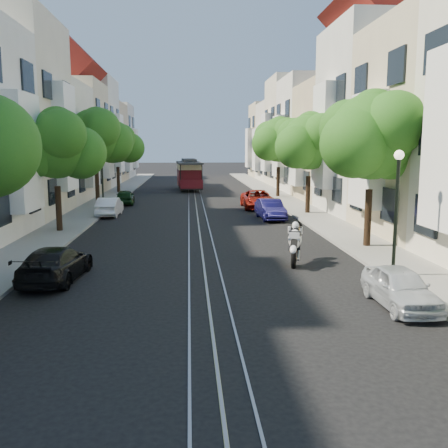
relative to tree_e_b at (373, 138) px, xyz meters
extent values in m
plane|color=black|center=(-7.26, 19.02, -4.73)|extent=(200.00, 200.00, 0.00)
cube|color=gray|center=(-0.01, 19.02, -4.67)|extent=(2.50, 80.00, 0.12)
cube|color=gray|center=(-14.51, 19.02, -4.67)|extent=(2.50, 80.00, 0.12)
cube|color=gray|center=(-7.81, 19.02, -4.72)|extent=(0.06, 80.00, 0.02)
cube|color=gray|center=(-7.26, 19.02, -4.72)|extent=(0.06, 80.00, 0.02)
cube|color=gray|center=(-6.71, 19.02, -4.72)|extent=(0.06, 80.00, 0.02)
cube|color=tan|center=(-7.26, 19.02, -4.73)|extent=(0.08, 80.00, 0.01)
cube|color=beige|center=(4.74, 3.02, 0.27)|extent=(7.00, 8.00, 10.00)
cube|color=white|center=(0.94, 3.02, -0.53)|extent=(0.90, 3.04, 5.50)
cube|color=silver|center=(4.74, 11.02, 1.27)|extent=(7.00, 8.00, 12.00)
cube|color=white|center=(0.94, 11.02, 0.31)|extent=(0.90, 3.04, 6.60)
cube|color=#C6B28C|center=(4.74, 19.02, -0.23)|extent=(7.00, 8.00, 9.00)
cube|color=white|center=(0.94, 19.02, -0.95)|extent=(0.90, 3.04, 4.95)
cube|color=white|center=(4.74, 27.02, 0.52)|extent=(7.00, 8.00, 10.50)
cube|color=white|center=(0.94, 27.02, -0.32)|extent=(0.90, 3.04, 5.78)
cube|color=beige|center=(4.74, 35.02, 1.02)|extent=(7.00, 8.00, 11.50)
cube|color=white|center=(0.94, 35.02, 0.10)|extent=(0.90, 3.04, 6.32)
cube|color=silver|center=(4.74, 43.02, 0.02)|extent=(7.00, 8.00, 9.50)
cube|color=white|center=(0.94, 43.02, -0.74)|extent=(0.90, 3.04, 5.23)
cube|color=beige|center=(4.74, 51.02, 0.27)|extent=(7.00, 8.00, 10.00)
cube|color=white|center=(0.94, 51.02, -0.53)|extent=(0.90, 3.04, 5.50)
cube|color=white|center=(-15.46, 3.02, -0.62)|extent=(0.90, 3.04, 5.39)
cube|color=beige|center=(-19.26, 11.02, 1.15)|extent=(7.00, 8.00, 11.76)
cube|color=white|center=(-15.46, 11.02, 0.21)|extent=(0.90, 3.04, 6.47)
cube|color=silver|center=(-19.26, 19.02, -0.32)|extent=(7.00, 8.00, 8.82)
cube|color=white|center=(-15.46, 19.02, -1.03)|extent=(0.90, 3.04, 4.85)
cube|color=beige|center=(-19.26, 27.02, 0.41)|extent=(7.00, 8.00, 10.29)
cube|color=white|center=(-15.46, 27.02, -0.41)|extent=(0.90, 3.04, 5.66)
cube|color=silver|center=(-19.26, 35.02, 0.90)|extent=(7.00, 8.00, 11.27)
cube|color=white|center=(-15.46, 35.02, 0.00)|extent=(0.90, 3.04, 6.20)
cube|color=#C6B28C|center=(-19.26, 43.02, -0.08)|extent=(7.00, 8.00, 9.31)
cube|color=white|center=(-15.46, 43.02, -0.82)|extent=(0.90, 3.04, 5.12)
cube|color=white|center=(-19.26, 51.02, 0.17)|extent=(7.00, 8.00, 9.80)
cube|color=white|center=(-15.46, 51.02, -0.62)|extent=(0.90, 3.04, 5.39)
cylinder|color=black|center=(-0.06, 0.02, -3.39)|extent=(0.30, 0.30, 2.45)
sphere|color=#1A5615|center=(-0.06, 0.02, 0.08)|extent=(3.64, 3.64, 3.64)
sphere|color=#1A5615|center=(1.04, 0.52, -0.32)|extent=(2.91, 2.91, 2.91)
sphere|color=#1A5615|center=(-1.01, -0.68, -0.22)|extent=(2.84, 2.84, 2.84)
sphere|color=#1A5615|center=(0.04, 0.12, 0.98)|extent=(2.18, 2.18, 2.18)
cylinder|color=black|center=(-0.06, 11.02, -3.42)|extent=(0.30, 0.30, 2.38)
sphere|color=#1A5615|center=(-0.06, 11.02, -0.06)|extent=(3.54, 3.54, 3.54)
sphere|color=#1A5615|center=(1.04, 11.52, -0.46)|extent=(2.83, 2.83, 2.83)
sphere|color=#1A5615|center=(-1.01, 10.32, -0.36)|extent=(2.76, 2.76, 2.76)
sphere|color=#1A5615|center=(0.04, 11.12, 0.84)|extent=(2.12, 2.12, 2.12)
cylinder|color=black|center=(-0.06, 22.02, -3.35)|extent=(0.30, 0.30, 2.52)
sphere|color=#1A5615|center=(-0.06, 22.02, 0.21)|extent=(3.74, 3.74, 3.74)
sphere|color=#1A5615|center=(1.04, 22.52, -0.19)|extent=(3.00, 3.00, 3.00)
sphere|color=#1A5615|center=(-1.01, 21.32, -0.09)|extent=(2.92, 2.92, 2.92)
sphere|color=#1A5615|center=(0.04, 22.12, 1.11)|extent=(2.25, 2.25, 2.25)
cylinder|color=black|center=(-14.46, 5.02, -3.48)|extent=(0.30, 0.30, 2.27)
sphere|color=#1A5615|center=(-14.46, 5.02, -0.26)|extent=(3.38, 3.38, 3.38)
sphere|color=#1A5615|center=(-13.36, 5.52, -0.66)|extent=(2.70, 2.70, 2.70)
sphere|color=#1A5615|center=(-15.41, 4.32, -0.56)|extent=(2.64, 2.64, 2.64)
sphere|color=#1A5615|center=(-14.36, 5.12, 0.64)|extent=(2.03, 2.03, 2.03)
cylinder|color=black|center=(-14.46, 16.02, -3.30)|extent=(0.30, 0.30, 2.62)
sphere|color=#1A5615|center=(-14.46, 16.02, 0.41)|extent=(3.90, 3.90, 3.90)
sphere|color=#1A5615|center=(-13.36, 16.52, 0.01)|extent=(3.12, 3.12, 3.12)
sphere|color=#1A5615|center=(-15.41, 15.32, 0.11)|extent=(3.04, 3.04, 3.04)
sphere|color=#1A5615|center=(-14.36, 16.12, 1.31)|extent=(2.34, 2.34, 2.34)
cylinder|color=black|center=(-14.46, 27.02, -3.42)|extent=(0.30, 0.30, 2.38)
sphere|color=#1A5615|center=(-14.46, 27.02, -0.06)|extent=(3.54, 3.54, 3.54)
sphere|color=#1A5615|center=(-13.36, 27.52, -0.46)|extent=(2.83, 2.83, 2.83)
sphere|color=#1A5615|center=(-15.41, 26.32, -0.36)|extent=(2.76, 2.76, 2.76)
sphere|color=#1A5615|center=(-14.36, 27.12, 0.84)|extent=(2.12, 2.12, 2.12)
cylinder|color=black|center=(-0.96, -4.98, -2.61)|extent=(0.12, 0.12, 4.00)
sphere|color=#FFF2CC|center=(-0.96, -4.98, -0.61)|extent=(0.32, 0.32, 0.32)
cylinder|color=black|center=(-13.56, 13.02, -2.61)|extent=(0.12, 0.12, 4.00)
sphere|color=#FFF2CC|center=(-13.56, 13.02, -0.61)|extent=(0.32, 0.32, 0.32)
torus|color=black|center=(-3.98, -3.23, -4.39)|extent=(0.38, 0.86, 0.85)
torus|color=black|center=(-3.62, -1.92, -3.61)|extent=(0.69, 0.68, 0.83)
ellipsoid|color=silver|center=(-3.81, -2.63, -3.81)|extent=(0.78, 1.25, 1.01)
ellipsoid|color=silver|center=(-3.89, -2.91, -3.59)|extent=(0.57, 0.72, 0.57)
cube|color=black|center=(-4.01, -3.36, -3.83)|extent=(0.39, 0.63, 0.42)
cube|color=silver|center=(-3.90, -2.95, -3.58)|extent=(0.53, 0.70, 0.27)
sphere|color=black|center=(-3.80, -2.59, -3.47)|extent=(0.30, 0.30, 0.30)
cube|color=black|center=(-7.76, 30.45, -4.31)|extent=(2.62, 7.62, 0.28)
cube|color=#510D14|center=(-7.76, 30.45, -3.19)|extent=(2.54, 4.82, 2.25)
cube|color=beige|center=(-7.76, 30.45, -2.34)|extent=(2.59, 4.87, 0.56)
cube|color=#2D2D30|center=(-7.76, 30.45, -1.97)|extent=(2.80, 7.63, 0.17)
cube|color=#2D2D30|center=(-7.76, 30.45, -1.73)|extent=(1.57, 4.29, 0.33)
imported|color=silver|center=(-2.00, -7.93, -4.18)|extent=(1.32, 3.26, 1.11)
imported|color=#0D0B3A|center=(-2.86, 8.93, -4.12)|extent=(1.50, 3.79, 1.23)
imported|color=maroon|center=(-2.86, 14.40, -4.08)|extent=(2.18, 4.70, 1.31)
imported|color=black|center=(-12.19, -4.51, -4.16)|extent=(1.91, 4.09, 1.15)
imported|color=white|center=(-12.86, 11.18, -4.14)|extent=(1.30, 3.64, 1.19)
imported|color=#153416|center=(-12.67, 17.61, -4.16)|extent=(1.56, 3.44, 1.15)
camera|label=1|loc=(-7.78, -20.86, -0.35)|focal=40.00mm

